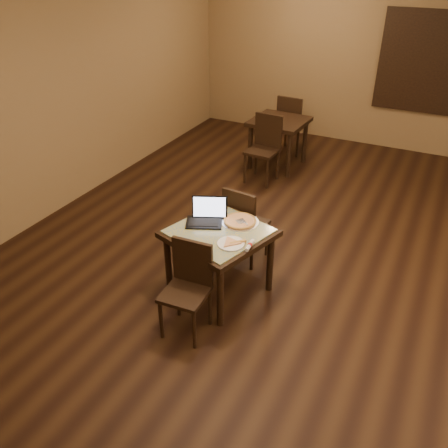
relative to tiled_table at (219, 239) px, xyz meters
The scene contains 16 objects.
ground 1.32m from the tiled_table, ahead, with size 10.00×10.00×0.00m, color black.
wall_back 5.31m from the tiled_table, 77.46° to the left, with size 8.00×0.02×3.00m, color olive.
wall_left 2.98m from the tiled_table, behind, with size 0.02×10.00×3.00m, color olive.
tiled_table is the anchor object (origin of this frame).
chair_main_near 0.63m from the tiled_table, 90.49° to the right, with size 0.43×0.43×0.93m.
chair_main_far 0.63m from the tiled_table, 90.91° to the left, with size 0.46×0.46×0.96m.
laptop 0.28m from the tiled_table, 151.47° to the left, with size 0.44×0.42×0.25m.
plate 0.31m from the tiled_table, 39.29° to the right, with size 0.27×0.27×0.01m, color white.
pizza_slice 0.31m from the tiled_table, 39.29° to the right, with size 0.21×0.21×0.02m, color beige, non-canonical shape.
pizza_pan 0.29m from the tiled_table, 63.43° to the left, with size 0.40×0.40×0.01m, color silver.
pizza_whole 0.29m from the tiled_table, 63.43° to the left, with size 0.34×0.34×0.02m.
spatula 0.29m from the tiled_table, 57.53° to the left, with size 0.09×0.21×0.01m, color silver.
napkin_roll 0.44m from the tiled_table, 19.29° to the right, with size 0.05×0.18×0.04m.
other_table_b 3.48m from the tiled_table, 101.00° to the left, with size 0.89×0.89×0.80m.
other_table_b_chair_near 2.90m from the tiled_table, 103.17° to the left, with size 0.47×0.47×1.03m.
other_table_b_chair_far 4.07m from the tiled_table, 99.46° to the left, with size 0.47×0.47×1.03m.
Camera 1 is at (0.73, -3.73, 3.27)m, focal length 38.00 mm.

